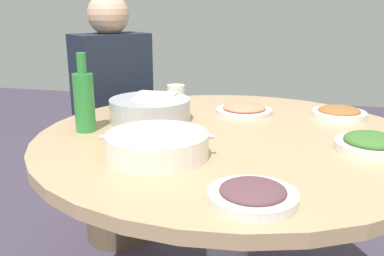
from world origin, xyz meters
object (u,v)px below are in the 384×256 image
at_px(soup_bowl, 157,146).
at_px(tea_cup_far, 176,92).
at_px(green_bottle, 84,100).
at_px(dish_eggplant, 253,194).
at_px(dish_stirfry, 339,113).
at_px(dish_shrimp, 244,109).
at_px(diner_left, 112,89).
at_px(round_dining_table, 229,173).
at_px(stool_for_diner_left, 118,195).
at_px(dish_greens, 371,143).
at_px(rice_bowl, 150,109).

xyz_separation_m(soup_bowl, tea_cup_far, (0.15, -0.73, 0.00)).
bearing_deg(green_bottle, tea_cup_far, -105.96).
bearing_deg(soup_bowl, dish_eggplant, 142.22).
distance_m(dish_stirfry, dish_shrimp, 0.35).
relative_size(soup_bowl, diner_left, 0.40).
relative_size(round_dining_table, stool_for_diner_left, 2.70).
xyz_separation_m(dish_eggplant, green_bottle, (0.60, -0.40, 0.09)).
relative_size(soup_bowl, stool_for_diner_left, 0.66).
xyz_separation_m(dish_greens, tea_cup_far, (0.74, -0.53, 0.01)).
bearing_deg(stool_for_diner_left, green_bottle, 106.34).
height_order(soup_bowl, dish_stirfry, soup_bowl).
bearing_deg(diner_left, dish_stirfry, 166.96).
xyz_separation_m(soup_bowl, dish_greens, (-0.58, -0.19, -0.01)).
relative_size(dish_eggplant, tea_cup_far, 2.47).
bearing_deg(green_bottle, dish_shrimp, -142.58).
xyz_separation_m(soup_bowl, dish_shrimp, (-0.17, -0.55, -0.02)).
distance_m(dish_greens, diner_left, 1.23).
bearing_deg(dish_stirfry, rice_bowl, 16.80).
distance_m(soup_bowl, tea_cup_far, 0.74).
xyz_separation_m(green_bottle, diner_left, (0.18, -0.62, -0.09)).
relative_size(dish_greens, dish_eggplant, 1.06).
bearing_deg(green_bottle, dish_stirfry, -155.42).
bearing_deg(green_bottle, diner_left, -73.66).
xyz_separation_m(soup_bowl, dish_eggplant, (-0.29, 0.22, -0.01)).
relative_size(dish_shrimp, diner_left, 0.28).
height_order(dish_stirfry, dish_eggplant, dish_stirfry).
height_order(dish_eggplant, stool_for_diner_left, dish_eggplant).
distance_m(soup_bowl, green_bottle, 0.37).
distance_m(dish_greens, dish_eggplant, 0.51).
xyz_separation_m(dish_greens, dish_stirfry, (0.06, -0.37, -0.00)).
xyz_separation_m(rice_bowl, soup_bowl, (-0.15, 0.36, -0.01)).
height_order(dish_shrimp, green_bottle, green_bottle).
bearing_deg(dish_greens, dish_eggplant, 54.43).
distance_m(round_dining_table, rice_bowl, 0.37).
distance_m(round_dining_table, dish_greens, 0.45).
xyz_separation_m(round_dining_table, dish_shrimp, (-0.01, -0.29, 0.15)).
xyz_separation_m(dish_stirfry, dish_shrimp, (0.35, 0.01, -0.00)).
xyz_separation_m(dish_stirfry, diner_left, (1.02, -0.24, -0.00)).
xyz_separation_m(soup_bowl, stool_for_diner_left, (0.49, -0.80, -0.57)).
bearing_deg(dish_greens, soup_bowl, 18.38).
bearing_deg(dish_stirfry, soup_bowl, 47.05).
distance_m(rice_bowl, soup_bowl, 0.39).
distance_m(dish_stirfry, tea_cup_far, 0.70).
distance_m(dish_stirfry, dish_eggplant, 0.82).
height_order(green_bottle, diner_left, diner_left).
height_order(rice_bowl, stool_for_diner_left, rice_bowl).
xyz_separation_m(dish_eggplant, diner_left, (0.78, -1.02, -0.00)).
bearing_deg(diner_left, rice_bowl, 128.20).
height_order(dish_shrimp, tea_cup_far, tea_cup_far).
xyz_separation_m(dish_shrimp, diner_left, (0.66, -0.25, -0.00)).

